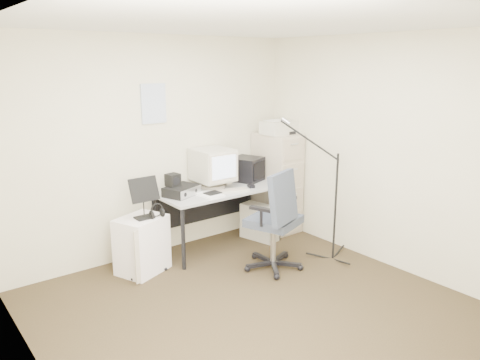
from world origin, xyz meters
TOP-DOWN VIEW (x-y plane):
  - floor at (0.00, 0.00)m, footprint 3.60×3.60m
  - ceiling at (0.00, 0.00)m, footprint 3.60×3.60m
  - wall_back at (0.00, 1.80)m, footprint 3.60×0.02m
  - wall_front at (0.00, -1.80)m, footprint 3.60×0.02m
  - wall_left at (-1.80, 0.00)m, footprint 0.02×3.60m
  - wall_right at (1.80, 0.00)m, footprint 0.02×3.60m
  - wall_calendar at (-0.02, 1.79)m, footprint 0.30×0.02m
  - filing_cabinet at (1.58, 1.48)m, footprint 0.40×0.60m
  - printer at (1.58, 1.46)m, footprint 0.45×0.32m
  - desk at (0.63, 1.45)m, footprint 1.50×0.70m
  - crt_monitor at (0.61, 1.56)m, footprint 0.43×0.45m
  - crt_tv at (1.14, 1.56)m, footprint 0.43×0.44m
  - desk_speaker at (0.84, 1.57)m, footprint 0.08×0.08m
  - keyboard at (0.64, 1.26)m, footprint 0.46×0.27m
  - mouse at (0.97, 1.27)m, footprint 0.11×0.13m
  - radio_receiver at (0.13, 1.49)m, footprint 0.45×0.39m
  - radio_speaker at (0.05, 1.55)m, footprint 0.16×0.15m
  - papers at (0.37, 1.28)m, footprint 0.24×0.31m
  - pc_tower at (1.17, 1.34)m, footprint 0.32×0.52m
  - office_chair at (0.72, 0.58)m, footprint 0.83×0.83m
  - side_cart at (-0.44, 1.38)m, footprint 0.60×0.55m
  - music_stand at (-0.42, 1.34)m, footprint 0.35×0.27m
  - headphones at (-0.30, 1.28)m, footprint 0.21×0.21m
  - mic_stand at (1.44, 0.35)m, footprint 0.03×0.03m

SIDE VIEW (x-z plane):
  - floor at x=0.00m, z-range -0.01..0.00m
  - pc_tower at x=1.17m, z-range 0.00..0.45m
  - side_cart at x=-0.44m, z-range 0.00..0.61m
  - desk at x=0.63m, z-range 0.00..0.73m
  - office_chair at x=0.72m, z-range 0.00..1.13m
  - filing_cabinet at x=1.58m, z-range 0.00..1.30m
  - headphones at x=-0.30m, z-range 0.65..0.68m
  - papers at x=0.37m, z-range 0.73..0.75m
  - keyboard at x=0.64m, z-range 0.73..0.75m
  - mouse at x=0.97m, z-range 0.73..0.76m
  - radio_receiver at x=0.13m, z-range 0.73..0.84m
  - desk_speaker at x=0.84m, z-range 0.73..0.87m
  - mic_stand at x=1.44m, z-range 0.00..1.61m
  - music_stand at x=-0.42m, z-range 0.61..1.06m
  - crt_tv at x=1.14m, z-range 0.73..1.03m
  - radio_speaker at x=0.05m, z-range 0.84..0.98m
  - crt_monitor at x=0.61m, z-range 0.73..1.20m
  - wall_back at x=0.00m, z-range 0.00..2.50m
  - wall_front at x=0.00m, z-range 0.00..2.50m
  - wall_left at x=-1.80m, z-range 0.00..2.50m
  - wall_right at x=1.80m, z-range 0.00..2.50m
  - printer at x=1.58m, z-range 1.30..1.47m
  - wall_calendar at x=-0.02m, z-range 1.53..1.97m
  - ceiling at x=0.00m, z-range 2.50..2.50m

